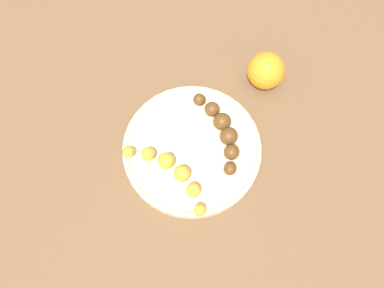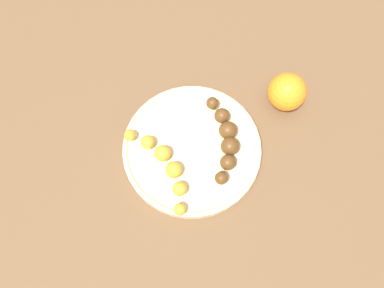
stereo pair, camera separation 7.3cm
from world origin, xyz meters
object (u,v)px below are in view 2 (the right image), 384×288
at_px(fruit_bowl, 192,149).
at_px(orange_fruit, 287,92).
at_px(banana_spotted, 164,164).
at_px(banana_overripe, 226,138).

height_order(fruit_bowl, orange_fruit, orange_fruit).
bearing_deg(fruit_bowl, orange_fruit, 12.99).
height_order(fruit_bowl, banana_spotted, banana_spotted).
distance_m(fruit_bowl, banana_overripe, 0.07).
distance_m(banana_overripe, banana_spotted, 0.12).
height_order(banana_overripe, orange_fruit, orange_fruit).
relative_size(fruit_bowl, banana_overripe, 1.55).
bearing_deg(fruit_bowl, banana_spotted, -160.29).
bearing_deg(orange_fruit, fruit_bowl, -167.01).
bearing_deg(banana_overripe, orange_fruit, 33.22).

